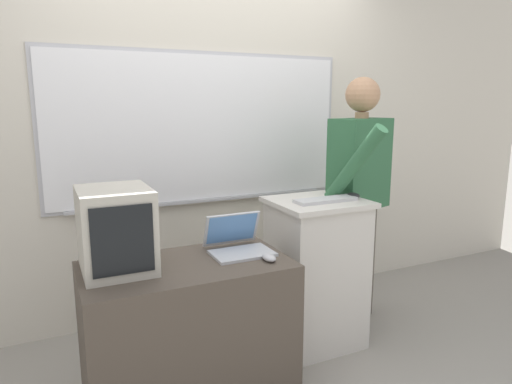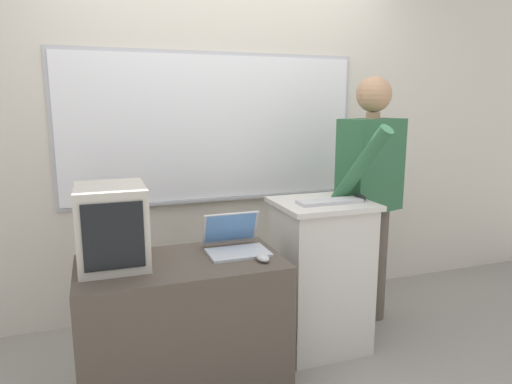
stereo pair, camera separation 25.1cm
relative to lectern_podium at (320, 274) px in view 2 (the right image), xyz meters
The scene contains 9 objects.
back_wall 1.27m from the lectern_podium, 115.00° to the left, with size 6.40×0.17×2.71m.
lectern_podium is the anchor object (origin of this frame).
side_desk 0.93m from the lectern_podium, 166.03° to the right, with size 1.01×0.56×0.74m.
person_presenter 0.69m from the lectern_podium, 19.91° to the left, with size 0.61×0.63×1.68m.
laptop 0.70m from the lectern_podium, 165.78° to the right, with size 0.31×0.29×0.20m.
wireless_keyboard 0.48m from the lectern_podium, 76.47° to the right, with size 0.39×0.12×0.02m.
computer_mouse_by_laptop 0.69m from the lectern_podium, 145.07° to the right, with size 0.06×0.10×0.03m.
computer_mouse_by_keyboard 0.54m from the lectern_podium, 12.27° to the right, with size 0.06×0.10×0.03m.
crt_monitor 1.31m from the lectern_podium, behind, with size 0.32×0.39×0.39m.
Camera 2 is at (-0.89, -1.87, 1.51)m, focal length 32.00 mm.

